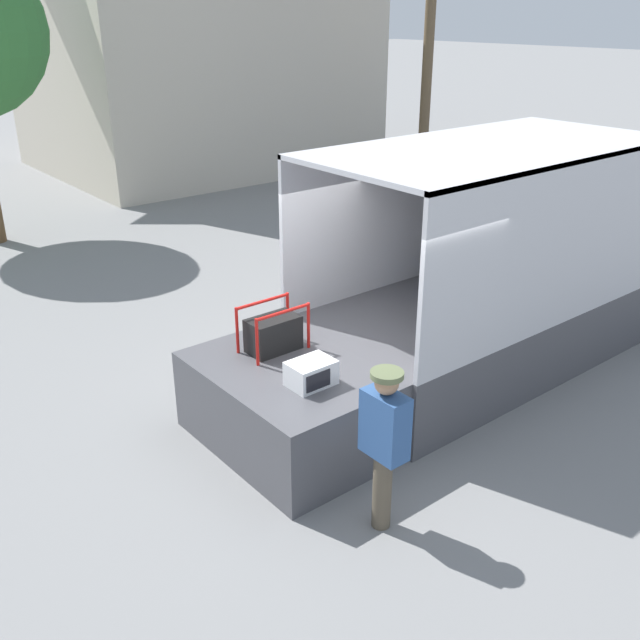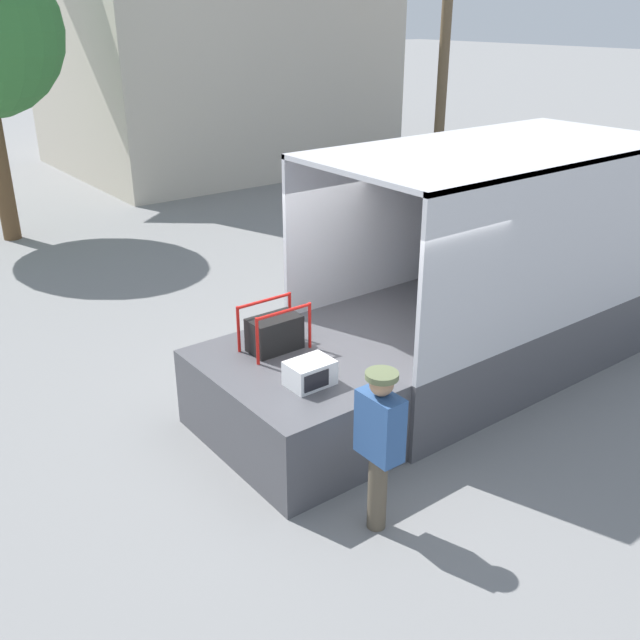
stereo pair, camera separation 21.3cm
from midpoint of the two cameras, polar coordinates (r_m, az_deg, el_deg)
The scene contains 7 objects.
ground_plane at distance 8.61m, azimuth 2.53°, elevation -7.87°, with size 160.00×160.00×0.00m, color gray.
box_truck at distance 10.81m, azimuth 18.28°, elevation 3.02°, with size 6.64×2.36×2.96m.
tailgate_deck at distance 7.95m, azimuth -1.84°, elevation -6.81°, with size 1.58×2.24×0.94m, color #4C4C51.
microwave at distance 7.32m, azimuth 0.03°, elevation -4.27°, with size 0.47×0.36×0.26m.
portable_generator at distance 8.05m, azimuth -2.79°, elevation -0.99°, with size 0.74×0.43×0.55m.
worker_person at distance 6.46m, azimuth 5.74°, elevation -9.24°, with size 0.30×0.44×1.64m.
utility_pole at distance 20.25m, azimuth 10.33°, elevation 21.68°, with size 1.80×0.28×7.51m.
Camera 2 is at (-4.65, -5.67, 4.51)m, focal length 40.00 mm.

